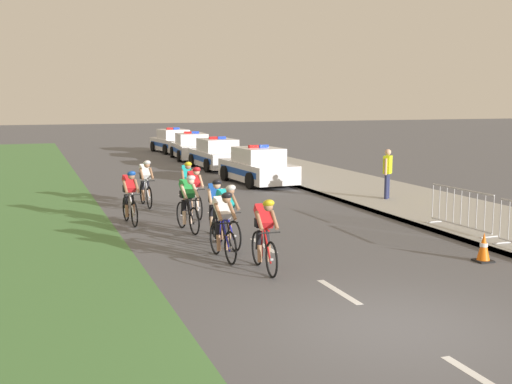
{
  "coord_description": "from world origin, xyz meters",
  "views": [
    {
      "loc": [
        -5.29,
        -8.39,
        3.52
      ],
      "look_at": [
        0.27,
        7.27,
        1.1
      ],
      "focal_mm": 45.94,
      "sensor_mm": 36.0,
      "label": 1
    }
  ],
  "objects": [
    {
      "name": "police_car_furthest",
      "position": [
        3.67,
        32.74,
        0.68
      ],
      "size": [
        2.31,
        4.55,
        1.59
      ],
      "color": "white",
      "rests_on": "ground"
    },
    {
      "name": "lane_markings_centre",
      "position": [
        0.0,
        5.98,
        0.0
      ],
      "size": [
        0.14,
        17.6,
        0.01
      ],
      "color": "white",
      "rests_on": "ground"
    },
    {
      "name": "police_car_second",
      "position": [
        3.67,
        22.61,
        0.68
      ],
      "size": [
        2.07,
        4.44,
        1.59
      ],
      "color": "silver",
      "rests_on": "ground"
    },
    {
      "name": "cyclist_sixth",
      "position": [
        -0.65,
        10.07,
        0.79
      ],
      "size": [
        0.42,
        1.72,
        1.56
      ],
      "color": "black",
      "rests_on": "ground"
    },
    {
      "name": "cyclist_second",
      "position": [
        -1.3,
        4.97,
        0.79
      ],
      "size": [
        0.43,
        1.72,
        1.56
      ],
      "color": "black",
      "rests_on": "ground"
    },
    {
      "name": "traffic_cone_near",
      "position": [
        3.93,
        2.92,
        0.31
      ],
      "size": [
        0.36,
        0.36,
        0.64
      ],
      "color": "black",
      "rests_on": "ground"
    },
    {
      "name": "cyclist_lead",
      "position": [
        -0.8,
        3.74,
        0.79
      ],
      "size": [
        0.43,
        1.72,
        1.56
      ],
      "color": "black",
      "rests_on": "ground"
    },
    {
      "name": "ground_plane",
      "position": [
        0.0,
        0.0,
        0.0
      ],
      "size": [
        160.0,
        160.0,
        0.0
      ],
      "primitive_type": "plane",
      "color": "#56565B"
    },
    {
      "name": "cyclist_fifth",
      "position": [
        -1.31,
        8.15,
        0.79
      ],
      "size": [
        0.45,
        1.72,
        1.56
      ],
      "color": "black",
      "rests_on": "ground"
    },
    {
      "name": "cyclist_seventh",
      "position": [
        -2.58,
        9.68,
        0.79
      ],
      "size": [
        0.44,
        1.72,
        1.56
      ],
      "color": "black",
      "rests_on": "ground"
    },
    {
      "name": "cyclist_third",
      "position": [
        -0.89,
        6.07,
        0.79
      ],
      "size": [
        0.45,
        1.72,
        1.56
      ],
      "color": "black",
      "rests_on": "ground"
    },
    {
      "name": "police_car_nearest",
      "position": [
        3.67,
        16.66,
        0.68
      ],
      "size": [
        2.24,
        4.52,
        1.59
      ],
      "color": "white",
      "rests_on": "ground"
    },
    {
      "name": "sidewalk_slab",
      "position": [
        6.86,
        14.0,
        0.06
      ],
      "size": [
        4.28,
        60.0,
        0.12
      ],
      "primitive_type": "cube",
      "color": "#A3A099",
      "rests_on": "ground"
    },
    {
      "name": "cyclist_fourth",
      "position": [
        -0.85,
        7.13,
        0.79
      ],
      "size": [
        0.45,
        1.72,
        1.56
      ],
      "color": "black",
      "rests_on": "ground"
    },
    {
      "name": "spectator_closest",
      "position": [
        6.18,
        10.69,
        1.08
      ],
      "size": [
        0.43,
        0.42,
        1.68
      ],
      "color": "#23284C",
      "rests_on": "sidewalk_slab"
    },
    {
      "name": "cyclist_ninth",
      "position": [
        -1.64,
        12.51,
        0.79
      ],
      "size": [
        0.42,
        1.72,
        1.56
      ],
      "color": "black",
      "rests_on": "ground"
    },
    {
      "name": "kerb_edge",
      "position": [
        4.8,
        14.0,
        0.07
      ],
      "size": [
        0.16,
        60.0,
        0.13
      ],
      "primitive_type": "cube",
      "color": "#9E9E99",
      "rests_on": "ground"
    },
    {
      "name": "cyclist_eighth",
      "position": [
        -0.48,
        11.65,
        0.79
      ],
      "size": [
        0.45,
        1.72,
        1.56
      ],
      "color": "black",
      "rests_on": "ground"
    },
    {
      "name": "crowd_barrier_middle",
      "position": [
        5.23,
        5.46,
        0.65
      ],
      "size": [
        0.62,
        2.32,
        1.07
      ],
      "color": "#B7BABF",
      "rests_on": "sidewalk_slab"
    },
    {
      "name": "police_car_third",
      "position": [
        3.67,
        27.8,
        0.68
      ],
      "size": [
        2.24,
        4.52,
        1.59
      ],
      "color": "white",
      "rests_on": "ground"
    }
  ]
}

